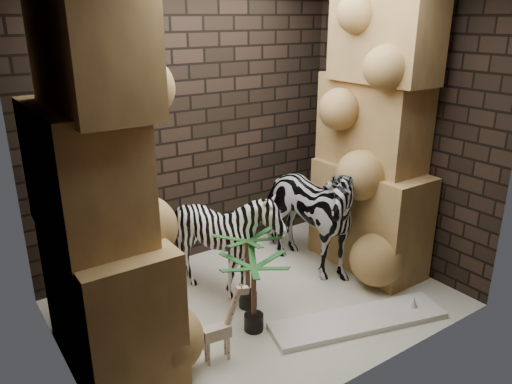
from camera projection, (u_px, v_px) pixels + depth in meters
floor at (260, 303)px, 4.71m from camera, size 3.50×3.50×0.00m
wall_back at (191, 125)px, 5.17m from camera, size 3.50×0.00×3.50m
wall_front at (370, 192)px, 3.24m from camera, size 3.50×0.00×3.50m
wall_left at (44, 190)px, 3.27m from camera, size 0.00×3.00×3.00m
wall_right at (398, 126)px, 5.14m from camera, size 0.00×3.00×3.00m
rock_pillar_left at (96, 180)px, 3.46m from camera, size 0.68×1.30×3.00m
rock_pillar_right at (376, 130)px, 4.96m from camera, size 0.58×1.25×3.00m
zebra_right at (303, 204)px, 5.11m from camera, size 0.79×1.31×1.49m
zebra_left at (227, 246)px, 4.71m from camera, size 1.25×1.38×1.03m
giraffe_toy at (216, 325)px, 3.83m from camera, size 0.35×0.16×0.65m
palm_front at (248, 269)px, 4.53m from camera, size 0.36×0.36×0.78m
palm_back at (254, 294)px, 4.20m from camera, size 0.36×0.36×0.70m
surfboard at (358, 320)px, 4.41m from camera, size 1.65×0.82×0.05m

